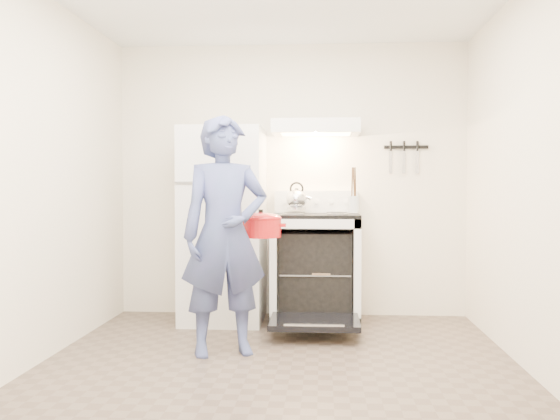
# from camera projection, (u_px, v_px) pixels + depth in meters

# --- Properties ---
(floor) EXTENTS (3.60, 3.60, 0.00)m
(floor) POSITION_uv_depth(u_px,v_px,m) (277.00, 370.00, 4.03)
(floor) COLOR brown
(floor) RESTS_ON ground
(back_wall) EXTENTS (3.20, 0.02, 2.50)m
(back_wall) POSITION_uv_depth(u_px,v_px,m) (291.00, 180.00, 5.78)
(back_wall) COLOR beige
(back_wall) RESTS_ON ground
(refrigerator) EXTENTS (0.70, 0.70, 1.70)m
(refrigerator) POSITION_uv_depth(u_px,v_px,m) (224.00, 225.00, 5.49)
(refrigerator) COLOR white
(refrigerator) RESTS_ON floor
(stove_body) EXTENTS (0.76, 0.65, 0.92)m
(stove_body) POSITION_uv_depth(u_px,v_px,m) (316.00, 270.00, 5.47)
(stove_body) COLOR white
(stove_body) RESTS_ON floor
(cooktop) EXTENTS (0.76, 0.65, 0.03)m
(cooktop) POSITION_uv_depth(u_px,v_px,m) (316.00, 216.00, 5.45)
(cooktop) COLOR black
(cooktop) RESTS_ON stove_body
(backsplash) EXTENTS (0.76, 0.07, 0.20)m
(backsplash) POSITION_uv_depth(u_px,v_px,m) (316.00, 202.00, 5.73)
(backsplash) COLOR white
(backsplash) RESTS_ON cooktop
(oven_door) EXTENTS (0.70, 0.54, 0.04)m
(oven_door) POSITION_uv_depth(u_px,v_px,m) (315.00, 322.00, 4.89)
(oven_door) COLOR black
(oven_door) RESTS_ON floor
(oven_rack) EXTENTS (0.60, 0.52, 0.01)m
(oven_rack) POSITION_uv_depth(u_px,v_px,m) (316.00, 272.00, 5.47)
(oven_rack) COLOR slate
(oven_rack) RESTS_ON stove_body
(range_hood) EXTENTS (0.76, 0.50, 0.12)m
(range_hood) POSITION_uv_depth(u_px,v_px,m) (316.00, 128.00, 5.50)
(range_hood) COLOR white
(range_hood) RESTS_ON back_wall
(knife_strip) EXTENTS (0.40, 0.02, 0.03)m
(knife_strip) POSITION_uv_depth(u_px,v_px,m) (406.00, 147.00, 5.68)
(knife_strip) COLOR black
(knife_strip) RESTS_ON back_wall
(pizza_stone) EXTENTS (0.37, 0.37, 0.02)m
(pizza_stone) POSITION_uv_depth(u_px,v_px,m) (321.00, 272.00, 5.38)
(pizza_stone) COLOR olive
(pizza_stone) RESTS_ON oven_rack
(tea_kettle) EXTENTS (0.23, 0.19, 0.28)m
(tea_kettle) POSITION_uv_depth(u_px,v_px,m) (297.00, 198.00, 5.57)
(tea_kettle) COLOR silver
(tea_kettle) RESTS_ON cooktop
(utensil_jar) EXTENTS (0.11, 0.11, 0.13)m
(utensil_jar) POSITION_uv_depth(u_px,v_px,m) (354.00, 204.00, 5.17)
(utensil_jar) COLOR silver
(utensil_jar) RESTS_ON cooktop
(person) EXTENTS (0.72, 0.59, 1.69)m
(person) POSITION_uv_depth(u_px,v_px,m) (225.00, 235.00, 4.39)
(person) COLOR #35466C
(person) RESTS_ON floor
(dutch_oven) EXTENTS (0.37, 0.30, 0.24)m
(dutch_oven) POSITION_uv_depth(u_px,v_px,m) (261.00, 228.00, 4.63)
(dutch_oven) COLOR #B81213
(dutch_oven) RESTS_ON person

